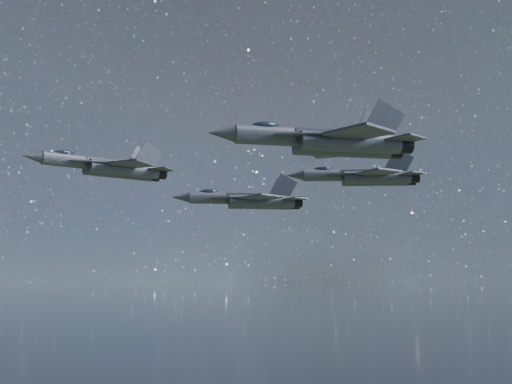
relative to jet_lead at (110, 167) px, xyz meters
name	(u,v)px	position (x,y,z in m)	size (l,w,h in m)	color
jet_lead	(110,167)	(0.00, 0.00, 0.00)	(15.96, 10.87, 4.01)	#30333C
jet_left	(250,200)	(22.53, 18.77, -0.08)	(20.21, 13.77, 5.08)	#30333C
jet_right	(330,141)	(18.52, -15.00, 0.97)	(20.27, 14.05, 5.09)	#30333C
jet_slot	(365,177)	(30.46, -0.97, 0.65)	(16.57, 10.95, 4.23)	#30333C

